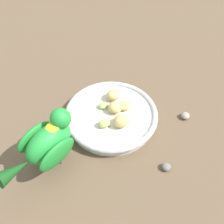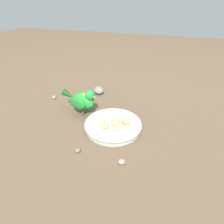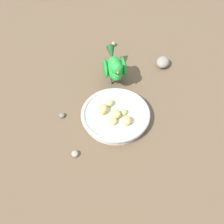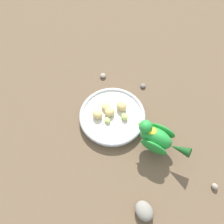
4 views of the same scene
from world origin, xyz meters
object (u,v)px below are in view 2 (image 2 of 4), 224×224
object	(u,v)px
parrot	(82,99)
pebble_1	(78,150)
feeding_bowl	(113,126)
apple_piece_1	(103,120)
apple_piece_0	(115,122)
apple_piece_2	(126,121)
apple_piece_3	(104,125)
apple_piece_4	(116,119)
apple_piece_5	(119,127)
pebble_2	(54,97)
pebble_0	(122,162)
rock_large	(99,90)

from	to	relation	value
parrot	pebble_1	size ratio (longest dim) A/B	9.11
feeding_bowl	apple_piece_1	world-z (taller)	apple_piece_1
apple_piece_0	apple_piece_2	distance (m)	0.05
apple_piece_3	apple_piece_4	distance (m)	0.07
apple_piece_5	pebble_1	distance (m)	0.18
apple_piece_3	pebble_2	xyz separation A→B (m)	(0.20, 0.34, -0.03)
apple_piece_4	apple_piece_5	size ratio (longest dim) A/B	0.72
apple_piece_3	apple_piece_5	distance (m)	0.06
pebble_0	feeding_bowl	bearing A→B (deg)	24.67
pebble_0	apple_piece_3	bearing A→B (deg)	36.82
apple_piece_1	apple_piece_4	bearing A→B (deg)	-60.96
apple_piece_1	rock_large	world-z (taller)	apple_piece_1
apple_piece_2	apple_piece_4	size ratio (longest dim) A/B	1.52
feeding_bowl	apple_piece_2	xyz separation A→B (m)	(0.02, -0.05, 0.02)
rock_large	pebble_0	xyz separation A→B (m)	(-0.46, -0.24, -0.01)
apple_piece_4	pebble_0	distance (m)	0.21
apple_piece_1	pebble_1	world-z (taller)	apple_piece_1
apple_piece_1	apple_piece_3	size ratio (longest dim) A/B	0.72
rock_large	pebble_0	size ratio (longest dim) A/B	2.76
apple_piece_3	feeding_bowl	bearing A→B (deg)	-36.67
feeding_bowl	pebble_2	bearing A→B (deg)	65.57
apple_piece_2	pebble_1	world-z (taller)	apple_piece_2
apple_piece_3	parrot	xyz separation A→B (m)	(0.11, 0.14, 0.04)
apple_piece_0	pebble_2	bearing A→B (deg)	65.73
feeding_bowl	rock_large	distance (m)	0.33
feeding_bowl	apple_piece_0	size ratio (longest dim) A/B	6.55
apple_piece_1	apple_piece_4	xyz separation A→B (m)	(0.03, -0.05, -0.00)
apple_piece_4	apple_piece_5	distance (m)	0.06
apple_piece_3	apple_piece_5	world-z (taller)	apple_piece_3
parrot	pebble_2	world-z (taller)	parrot
pebble_1	apple_piece_2	bearing A→B (deg)	-36.63
apple_piece_2	apple_piece_3	size ratio (longest dim) A/B	0.92
rock_large	pebble_2	xyz separation A→B (m)	(-0.12, 0.20, -0.01)
feeding_bowl	apple_piece_0	distance (m)	0.02
apple_piece_0	parrot	size ratio (longest dim) A/B	0.19
apple_piece_3	apple_piece_4	bearing A→B (deg)	-26.33
apple_piece_3	pebble_1	distance (m)	0.14
apple_piece_4	parrot	distance (m)	0.18
feeding_bowl	pebble_1	xyz separation A→B (m)	(-0.16, 0.08, -0.01)
apple_piece_4	apple_piece_1	bearing A→B (deg)	119.04
apple_piece_0	apple_piece_1	xyz separation A→B (m)	(0.00, 0.05, -0.00)
apple_piece_2	apple_piece_1	bearing A→B (deg)	99.89
apple_piece_0	rock_large	world-z (taller)	apple_piece_0
feeding_bowl	pebble_0	world-z (taller)	feeding_bowl
apple_piece_4	pebble_1	distance (m)	0.21
apple_piece_5	apple_piece_3	bearing A→B (deg)	101.47
apple_piece_0	parrot	xyz separation A→B (m)	(0.08, 0.17, 0.04)
apple_piece_3	pebble_0	size ratio (longest dim) A/B	1.76
apple_piece_0	apple_piece_3	xyz separation A→B (m)	(-0.03, 0.03, 0.00)
apple_piece_1	apple_piece_4	size ratio (longest dim) A/B	1.18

